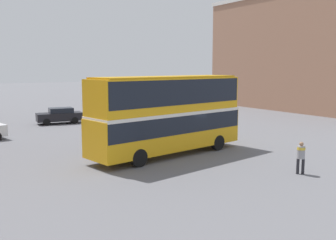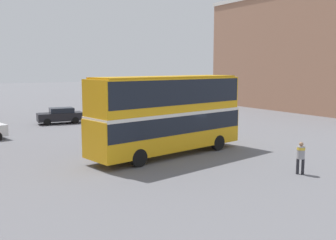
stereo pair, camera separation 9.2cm
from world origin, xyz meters
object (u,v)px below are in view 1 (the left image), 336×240
Objects in this scene: double_decker_bus at (168,111)px; parked_car_side_street at (174,122)px; pedestrian_foreground at (301,154)px; parked_car_kerb_far at (60,115)px.

double_decker_bus is 9.16m from parked_car_side_street.
pedestrian_foreground reaches higher than parked_car_side_street.
double_decker_bus reaches higher than parked_car_kerb_far.
parked_car_kerb_far is (-5.10, 24.34, -0.24)m from pedestrian_foreground.
parked_car_kerb_far is at bearing 85.54° from double_decker_bus.
parked_car_side_street is (6.84, -9.77, 0.03)m from parked_car_kerb_far.
pedestrian_foreground is 0.38× the size of parked_car_kerb_far.
pedestrian_foreground is 0.36× the size of parked_car_side_street.
double_decker_bus is 8.21m from pedestrian_foreground.
parked_car_side_street is at bearing -144.21° from pedestrian_foreground.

